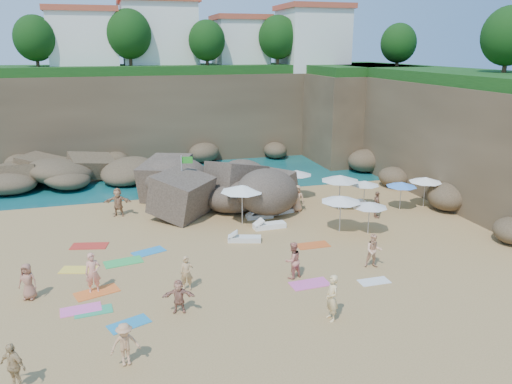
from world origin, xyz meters
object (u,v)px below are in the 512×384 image
object	(u,v)px
parasol_1	(297,173)
parasol_0	(236,167)
person_stand_3	(377,205)
rock_outcrop	(210,206)
person_stand_2	(233,193)
person_stand_6	(332,298)
person_stand_1	(293,260)
person_stand_4	(297,198)
lounger_0	(260,216)
person_stand_5	(118,202)
person_stand_0	(93,273)
flag_pole	(184,177)
parasol_2	(277,185)

from	to	relation	value
parasol_1	parasol_0	bearing A→B (deg)	142.61
parasol_1	person_stand_3	bearing A→B (deg)	-57.87
rock_outcrop	person_stand_2	size ratio (longest dim) A/B	5.38
parasol_0	person_stand_6	size ratio (longest dim) A/B	1.13
rock_outcrop	person_stand_2	world-z (taller)	rock_outcrop
rock_outcrop	person_stand_3	size ratio (longest dim) A/B	4.75
parasol_1	person_stand_6	xyz separation A→B (m)	(-4.52, -16.02, -0.93)
parasol_0	person_stand_1	bearing A→B (deg)	-93.72
parasol_0	person_stand_4	xyz separation A→B (m)	(2.72, -5.70, -1.00)
person_stand_2	lounger_0	bearing A→B (deg)	145.81
lounger_0	person_stand_5	xyz separation A→B (m)	(-8.61, 2.97, 0.80)
person_stand_3	person_stand_4	distance (m)	5.11
person_stand_4	person_stand_6	size ratio (longest dim) A/B	0.93
parasol_0	person_stand_1	distance (m)	14.95
person_stand_0	flag_pole	bearing A→B (deg)	54.71
person_stand_2	parasol_0	bearing A→B (deg)	-66.44
flag_pole	person_stand_3	bearing A→B (deg)	-20.00
person_stand_2	person_stand_3	world-z (taller)	person_stand_3
parasol_1	person_stand_5	bearing A→B (deg)	-177.84
parasol_2	person_stand_6	distance (m)	13.28
rock_outcrop	parasol_2	distance (m)	5.22
person_stand_1	person_stand_4	distance (m)	9.90
rock_outcrop	person_stand_2	distance (m)	1.87
person_stand_0	person_stand_4	world-z (taller)	person_stand_0
person_stand_2	person_stand_1	bearing A→B (deg)	130.78
person_stand_1	person_stand_3	xyz separation A→B (m)	(8.11, 6.62, -0.02)
rock_outcrop	parasol_0	bearing A→B (deg)	48.30
person_stand_0	person_stand_2	xyz separation A→B (m)	(9.02, 10.82, -0.15)
parasol_0	parasol_2	xyz separation A→B (m)	(1.27, -5.79, 0.07)
flag_pole	person_stand_3	distance (m)	12.43
parasol_2	person_stand_0	size ratio (longest dim) A/B	1.23
person_stand_0	person_stand_5	world-z (taller)	person_stand_5
rock_outcrop	person_stand_0	distance (m)	13.08
parasol_0	lounger_0	bearing A→B (deg)	-90.32
lounger_0	parasol_0	bearing A→B (deg)	90.30
person_stand_1	person_stand_3	size ratio (longest dim) A/B	1.02
person_stand_1	person_stand_4	xyz separation A→B (m)	(3.69, 9.18, 0.01)
person_stand_1	person_stand_3	bearing A→B (deg)	-159.96
flag_pole	person_stand_1	world-z (taller)	flag_pole
rock_outcrop	person_stand_3	distance (m)	11.16
flag_pole	person_stand_2	size ratio (longest dim) A/B	2.52
lounger_0	person_stand_4	bearing A→B (deg)	12.76
person_stand_3	parasol_2	bearing A→B (deg)	84.69
parasol_2	person_stand_1	xyz separation A→B (m)	(-2.24, -9.09, -1.08)
rock_outcrop	parasol_2	world-z (taller)	parasol_2
parasol_0	person_stand_5	bearing A→B (deg)	-158.95
person_stand_0	person_stand_5	size ratio (longest dim) A/B	0.99
person_stand_6	person_stand_5	bearing A→B (deg)	-154.61
flag_pole	person_stand_4	bearing A→B (deg)	-12.97
parasol_1	person_stand_5	world-z (taller)	parasol_1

